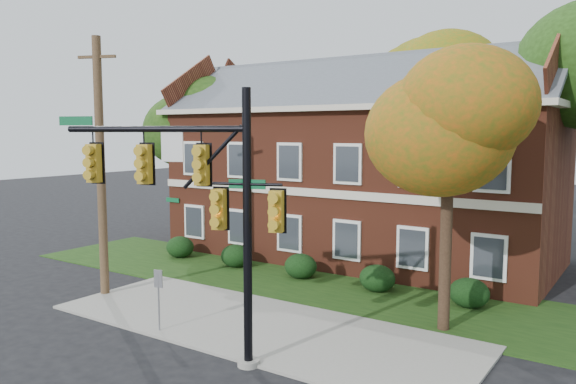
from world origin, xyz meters
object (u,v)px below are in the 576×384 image
Objects in this scene: hedge_far_left at (180,247)px; traffic_signal at (200,195)px; hedge_right at (377,278)px; tree_left_rear at (196,122)px; tree_near_right at (456,113)px; hedge_left at (236,256)px; utility_pole at (101,167)px; sign_post at (158,290)px; hedge_far_right at (469,293)px; apartment_building at (359,155)px; hedge_center at (301,266)px; tree_far_rear at (442,85)px.

traffic_signal is at bearing -42.48° from hedge_far_left.
hedge_right is 0.19× the size of traffic_signal.
tree_near_right is at bearing -22.36° from tree_left_rear.
tree_near_right is (10.72, -2.83, 6.14)m from hedge_left.
sign_post is (4.68, -1.65, -3.52)m from utility_pole.
tree_near_right is at bearing -85.48° from hedge_far_right.
tree_left_rear is (-9.73, -1.12, 1.69)m from apartment_building.
sign_post is at bearing -90.62° from apartment_building.
tree_left_rear is 16.21m from sign_post.
sign_post is (-7.14, -7.78, 0.81)m from hedge_far_right.
hedge_left is 3.50m from hedge_center.
tree_left_rear is 1.23× the size of traffic_signal.
traffic_signal is at bearing -87.19° from tree_far_rear.
hedge_left is 8.51m from sign_post.
hedge_far_left is 1.00× the size of hedge_center.
hedge_far_left is 0.12× the size of tree_far_rear.
tree_far_rear reaches higher than apartment_building.
hedge_far_right is (3.50, 0.00, 0.00)m from hedge_right.
hedge_far_left is 0.16× the size of tree_near_right.
tree_near_right is at bearing -5.76° from utility_pole.
hedge_left is at bearing 105.83° from traffic_signal.
hedge_right is 11.21m from utility_pole.
hedge_center is 3.50m from hedge_right.
apartment_building is 13.43× the size of hedge_left.
tree_near_right is 0.74× the size of tree_far_rear.
traffic_signal is 0.76× the size of utility_pole.
hedge_right is at bearing 142.72° from tree_near_right.
sign_post is at bearing -115.08° from hedge_right.
hedge_center is (7.00, 0.00, 0.00)m from hedge_far_left.
utility_pole is 6.08m from sign_post.
apartment_building reaches higher than sign_post.
hedge_left is 1.00× the size of hedge_right.
hedge_right is (3.50, -5.25, -4.46)m from apartment_building.
apartment_building is at bearing 143.11° from hedge_far_right.
hedge_right is (10.50, 0.00, 0.00)m from hedge_far_left.
hedge_right is at bearing 64.16° from traffic_signal.
apartment_building is at bearing 56.33° from hedge_left.
hedge_right is at bearing -80.64° from tree_far_rear.
hedge_far_right is at bearing 34.73° from sign_post.
tree_near_right reaches higher than traffic_signal.
sign_post is (9.59, -11.92, -5.35)m from tree_left_rear.
traffic_signal is at bearing -46.41° from tree_left_rear.
hedge_center is at bearing -23.04° from tree_left_rear.
apartment_building is at bearing 45.97° from utility_pole.
utility_pole reaches higher than tree_near_right.
traffic_signal is at bearing -80.15° from apartment_building.
hedge_right is 1.00× the size of hedge_far_right.
hedge_far_left is 14.00m from hedge_far_right.
utility_pole is at bearing 142.45° from traffic_signal.
tree_left_rear reaches higher than sign_post.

